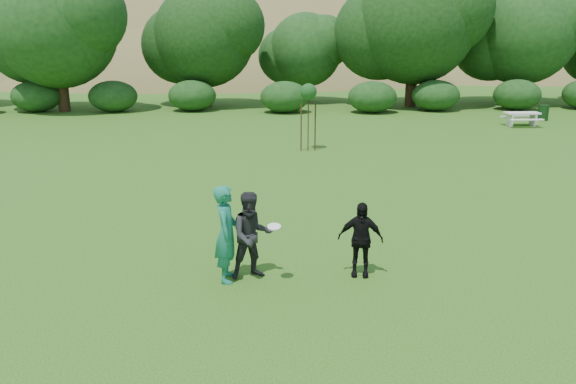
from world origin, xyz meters
name	(u,v)px	position (x,y,z in m)	size (l,w,h in m)	color
ground	(297,286)	(0.00, 0.00, 0.00)	(120.00, 120.00, 0.00)	#19470C
player_teal	(227,234)	(-1.40, 0.39, 1.00)	(0.73, 0.48, 1.99)	#197258
player_grey	(252,236)	(-0.89, 0.48, 0.91)	(0.88, 0.69, 1.82)	#242427
player_black	(360,239)	(1.33, 0.45, 0.79)	(0.93, 0.39, 1.58)	black
trash_can_near	(543,113)	(15.91, 21.17, 0.45)	(0.60, 0.60, 0.90)	black
frisbee	(274,227)	(-0.45, 0.14, 1.21)	(0.27, 0.27, 0.08)	white
sapling	(308,94)	(1.51, 13.39, 2.42)	(0.70, 0.70, 2.85)	#3B2A17
picnic_table	(522,117)	(13.69, 19.19, 0.52)	(1.80, 1.48, 0.76)	silver
hillside	(256,156)	(-0.56, 68.45, -11.97)	(150.00, 72.00, 52.00)	olive
tree_row	(312,33)	(3.23, 28.68, 4.87)	(53.92, 10.38, 9.62)	#3A2616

